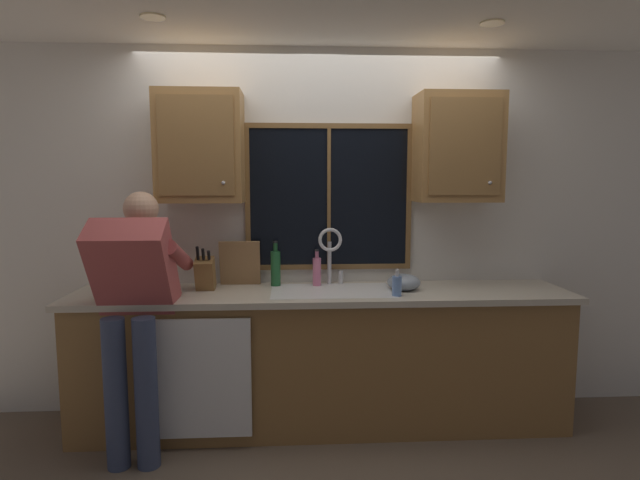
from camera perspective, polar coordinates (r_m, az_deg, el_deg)
The scene contains 23 objects.
back_wall at distance 3.69m, azimuth -0.09°, elevation 0.92°, with size 5.60×0.12×2.55m, color silver.
ceiling_downlight_left at distance 3.23m, azimuth -18.09°, elevation 22.50°, with size 0.14×0.14×0.01m, color #FFEAB2.
ceiling_downlight_right at distance 3.35m, azimuth 18.61°, elevation 21.88°, with size 0.14×0.14×0.01m, color #FFEAB2.
window_glass at distance 3.61m, azimuth 0.98°, elevation 4.76°, with size 1.10×0.02×0.95m, color black.
window_frame_top at distance 3.62m, azimuth 1.01°, elevation 12.57°, with size 1.17×0.02×0.04m, color brown.
window_frame_bottom at distance 3.65m, azimuth 0.98°, elevation -2.99°, with size 1.17×0.02×0.04m, color brown.
window_frame_left at distance 3.61m, azimuth -8.06°, elevation 4.69°, with size 0.04×0.02×0.95m, color brown.
window_frame_right at distance 3.69m, azimuth 9.85°, elevation 4.70°, with size 0.04×0.02×0.95m, color brown.
window_mullion_center at distance 3.60m, azimuth 1.00°, elevation 4.75°, with size 0.02×0.02×0.95m, color brown.
lower_cabinet_run at distance 3.54m, azimuth 0.25°, elevation -13.25°, with size 3.20×0.58×0.88m, color olive.
countertop at distance 3.39m, azimuth 0.27°, elevation -6.04°, with size 3.26×0.62×0.04m, color beige.
dishwasher_front at distance 3.28m, azimuth -13.07°, elevation -14.80°, with size 0.60×0.02×0.74m, color white.
upper_cabinet_left at distance 3.49m, azimuth -13.14°, elevation 10.01°, with size 0.55×0.36×0.72m.
upper_cabinet_right at distance 3.63m, azimuth 15.01°, elevation 9.83°, with size 0.55×0.36×0.72m.
sink at distance 3.42m, azimuth 1.33°, elevation -7.26°, with size 0.80×0.46×0.21m.
faucet at distance 3.53m, azimuth 1.23°, elevation -1.02°, with size 0.18×0.09×0.40m.
person_standing at distance 3.19m, azimuth -19.93°, elevation -6.02°, with size 0.53×0.68×1.58m.
knife_block at distance 3.48m, azimuth -12.65°, elevation -3.72°, with size 0.12×0.18×0.32m.
cutting_board at distance 3.59m, azimuth -8.89°, elevation -2.57°, with size 0.28×0.02×0.32m, color #997047.
mixing_bowl at distance 3.47m, azimuth 9.29°, elevation -4.66°, with size 0.22×0.22×0.11m, color #8C99A8.
soap_dispenser at distance 3.27m, azimuth 8.54°, elevation -5.02°, with size 0.06×0.07×0.18m.
bottle_green_glass at distance 3.54m, azimuth -0.35°, elevation -3.44°, with size 0.06×0.06×0.25m.
bottle_tall_clear at distance 3.54m, azimuth -4.96°, elevation -3.05°, with size 0.07×0.07×0.31m.
Camera 1 is at (-0.21, -3.61, 1.65)m, focal length 28.79 mm.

